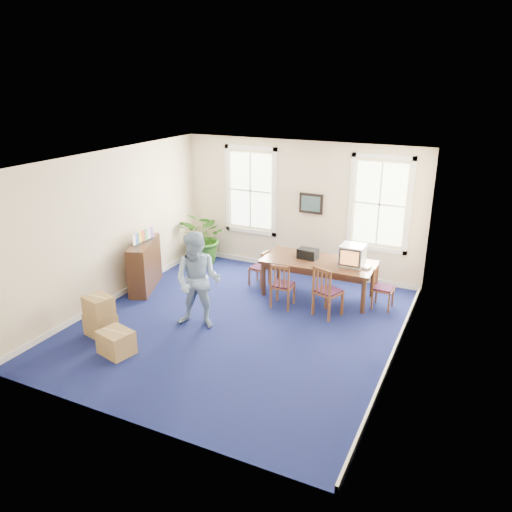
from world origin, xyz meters
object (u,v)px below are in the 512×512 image
at_px(conference_table, 318,278).
at_px(credenza, 145,265).
at_px(chair_near_left, 283,284).
at_px(potted_plant, 205,238).
at_px(crt_tv, 352,255).
at_px(man, 198,281).
at_px(cardboard_boxes, 112,315).

distance_m(conference_table, credenza, 3.91).
bearing_deg(chair_near_left, potted_plant, -31.11).
bearing_deg(chair_near_left, conference_table, -123.70).
bearing_deg(credenza, conference_table, -2.93).
xyz_separation_m(crt_tv, chair_near_left, (-1.21, -0.88, -0.55)).
bearing_deg(man, conference_table, 43.96).
bearing_deg(crt_tv, credenza, -163.95).
bearing_deg(crt_tv, man, -134.60).
distance_m(man, potted_plant, 3.47).
distance_m(crt_tv, cardboard_boxes, 4.98).
xyz_separation_m(conference_table, man, (-1.60, -2.35, 0.54)).
relative_size(chair_near_left, cardboard_boxes, 0.69).
height_order(man, credenza, man).
xyz_separation_m(chair_near_left, man, (-1.11, -1.52, 0.46)).
xyz_separation_m(credenza, potted_plant, (0.42, 1.95, 0.14)).
xyz_separation_m(potted_plant, cardboard_boxes, (0.39, -4.01, -0.29)).
relative_size(chair_near_left, potted_plant, 0.71).
xyz_separation_m(crt_tv, cardboard_boxes, (-3.60, -3.39, -0.64)).
bearing_deg(chair_near_left, credenza, 5.19).
height_order(chair_near_left, man, man).
relative_size(crt_tv, chair_near_left, 0.54).
xyz_separation_m(crt_tv, credenza, (-4.41, -1.32, -0.49)).
bearing_deg(man, chair_near_left, 42.24).
bearing_deg(credenza, cardboard_boxes, -90.39).
relative_size(man, potted_plant, 1.36).
bearing_deg(man, crt_tv, 34.34).
height_order(chair_near_left, cardboard_boxes, chair_near_left).
bearing_deg(chair_near_left, crt_tv, -146.71).
distance_m(man, cardboard_boxes, 1.71).
height_order(chair_near_left, credenza, credenza).
height_order(man, potted_plant, man).
relative_size(potted_plant, cardboard_boxes, 0.98).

